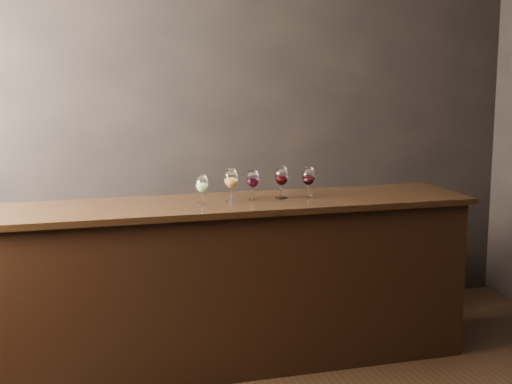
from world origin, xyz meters
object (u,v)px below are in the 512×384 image
object	(u,v)px
glass_amber	(231,180)
glass_red_c	(308,177)
glass_red_b	(282,177)
glass_white	(202,184)
glass_red_a	(253,180)
bar_counter	(236,286)
back_bar_shelf	(174,274)

from	to	relation	value
glass_amber	glass_red_c	bearing A→B (deg)	1.14
glass_red_c	glass_red_b	bearing A→B (deg)	171.66
glass_white	glass_red_b	xyz separation A→B (m)	(0.52, 0.06, 0.01)
glass_red_a	glass_red_c	distance (m)	0.35
bar_counter	glass_red_b	bearing A→B (deg)	6.26
glass_amber	glass_red_b	world-z (taller)	glass_amber
back_bar_shelf	glass_red_a	bearing A→B (deg)	-60.53
glass_white	glass_red_a	distance (m)	0.34
glass_amber	bar_counter	bearing A→B (deg)	2.56
glass_white	glass_red_a	xyz separation A→B (m)	(0.33, 0.07, 0.00)
glass_amber	glass_red_c	xyz separation A→B (m)	(0.50, 0.01, -0.01)
glass_amber	glass_red_c	size ratio (longest dim) A/B	1.05
glass_red_b	glass_red_c	bearing A→B (deg)	-8.34
bar_counter	glass_red_c	xyz separation A→B (m)	(0.47, 0.01, 0.66)
glass_white	glass_red_c	world-z (taller)	glass_red_c
glass_white	glass_amber	distance (m)	0.19
back_bar_shelf	glass_red_b	xyz separation A→B (m)	(0.57, -0.69, 0.77)
bar_counter	glass_amber	bearing A→B (deg)	-177.44
glass_white	glass_red_c	bearing A→B (deg)	3.02
glass_red_a	glass_red_b	size ratio (longest dim) A/B	0.92
glass_white	glass_amber	bearing A→B (deg)	8.05
glass_amber	back_bar_shelf	bearing A→B (deg)	108.15
bar_counter	glass_red_b	size ratio (longest dim) A/B	14.55
back_bar_shelf	glass_amber	world-z (taller)	glass_amber
glass_red_b	bar_counter	bearing A→B (deg)	-173.74
bar_counter	glass_red_a	size ratio (longest dim) A/B	15.80
glass_white	glass_red_c	size ratio (longest dim) A/B	0.91
back_bar_shelf	glass_red_c	distance (m)	1.28
glass_red_b	glass_red_a	bearing A→B (deg)	177.85
back_bar_shelf	glass_red_c	bearing A→B (deg)	-44.13
glass_red_a	glass_red_c	bearing A→B (deg)	-5.12
bar_counter	glass_amber	world-z (taller)	glass_amber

